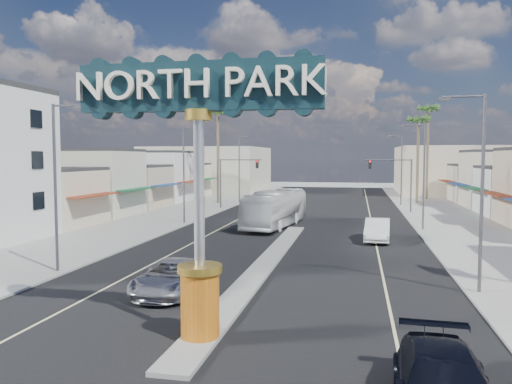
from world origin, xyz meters
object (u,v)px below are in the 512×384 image
at_px(streetlight_r_far, 400,166).
at_px(traffic_signal_left, 235,173).
at_px(streetlight_l_near, 58,179).
at_px(gateway_sign, 199,166).
at_px(streetlight_l_far, 240,166).
at_px(palm_right_far, 428,114).
at_px(car_parked_right, 377,230).
at_px(streetlight_l_mid, 185,170).
at_px(palm_left_far, 218,117).
at_px(traffic_signal_right, 394,174).
at_px(city_bus, 276,208).
at_px(suv_left, 171,277).
at_px(streetlight_r_mid, 422,171).
at_px(palm_right_mid, 419,124).
at_px(streetlight_r_near, 478,183).

bearing_deg(streetlight_r_far, traffic_signal_left, -157.80).
bearing_deg(streetlight_l_near, gateway_sign, -37.55).
relative_size(streetlight_l_far, palm_right_far, 0.64).
xyz_separation_m(streetlight_l_near, car_parked_right, (17.06, 13.92, -4.23)).
bearing_deg(streetlight_l_mid, streetlight_r_far, 46.52).
xyz_separation_m(palm_left_far, car_parked_right, (19.63, -26.08, -10.67)).
height_order(traffic_signal_right, streetlight_r_far, streetlight_r_far).
bearing_deg(car_parked_right, streetlight_r_far, 85.80).
distance_m(streetlight_l_mid, city_bus, 9.11).
bearing_deg(traffic_signal_right, palm_right_far, 72.10).
height_order(streetlight_l_mid, city_bus, streetlight_l_mid).
xyz_separation_m(gateway_sign, streetlight_l_far, (-10.43, 50.02, -0.86)).
bearing_deg(suv_left, palm_right_far, 70.52).
bearing_deg(streetlight_r_mid, car_parked_right, -122.03).
height_order(streetlight_r_mid, palm_right_mid, palm_right_mid).
bearing_deg(car_parked_right, palm_left_far, 130.48).
height_order(palm_right_far, city_bus, palm_right_far).
relative_size(traffic_signal_left, palm_left_far, 0.46).
height_order(streetlight_l_mid, streetlight_r_far, same).
distance_m(gateway_sign, car_parked_right, 23.48).
bearing_deg(streetlight_l_near, car_parked_right, 39.21).
relative_size(traffic_signal_left, palm_right_mid, 0.50).
height_order(streetlight_l_mid, streetlight_r_mid, same).
relative_size(palm_right_mid, palm_right_far, 0.86).
distance_m(streetlight_r_near, streetlight_r_mid, 20.00).
xyz_separation_m(traffic_signal_left, streetlight_l_far, (-1.25, 8.01, 0.79)).
distance_m(gateway_sign, streetlight_r_mid, 29.91).
relative_size(streetlight_l_mid, palm_right_mid, 0.74).
relative_size(traffic_signal_right, palm_right_far, 0.43).
height_order(streetlight_l_far, car_parked_right, streetlight_l_far).
xyz_separation_m(traffic_signal_right, palm_right_mid, (3.82, 12.01, 6.33)).
relative_size(gateway_sign, streetlight_r_far, 1.02).
xyz_separation_m(gateway_sign, palm_right_mid, (13.00, 54.02, 4.67)).
distance_m(streetlight_r_mid, streetlight_r_far, 22.00).
xyz_separation_m(streetlight_l_mid, city_bus, (8.43, 0.03, -3.44)).
bearing_deg(streetlight_r_mid, traffic_signal_left, 144.50).
relative_size(streetlight_l_near, suv_left, 1.67).
bearing_deg(streetlight_l_mid, traffic_signal_right, 35.50).
bearing_deg(streetlight_r_near, streetlight_l_near, 180.00).
distance_m(palm_right_far, city_bus, 37.77).
bearing_deg(streetlight_r_far, palm_right_mid, 57.31).
distance_m(streetlight_l_mid, streetlight_r_far, 30.32).
distance_m(traffic_signal_right, suv_left, 38.74).
distance_m(traffic_signal_right, palm_right_far, 20.59).
bearing_deg(streetlight_l_near, city_bus, 67.17).
relative_size(streetlight_l_near, palm_right_far, 0.64).
distance_m(streetlight_r_mid, suv_left, 26.69).
bearing_deg(palm_right_far, gateway_sign, -104.03).
distance_m(streetlight_l_near, streetlight_r_near, 20.87).
distance_m(palm_left_far, palm_right_mid, 26.70).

